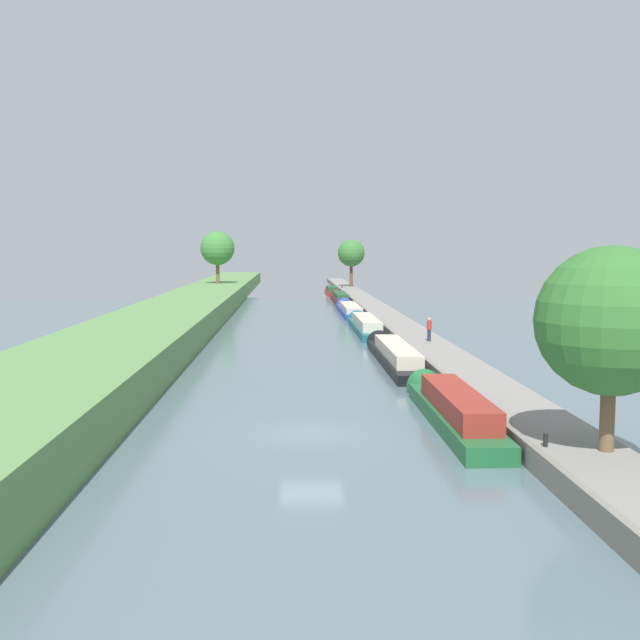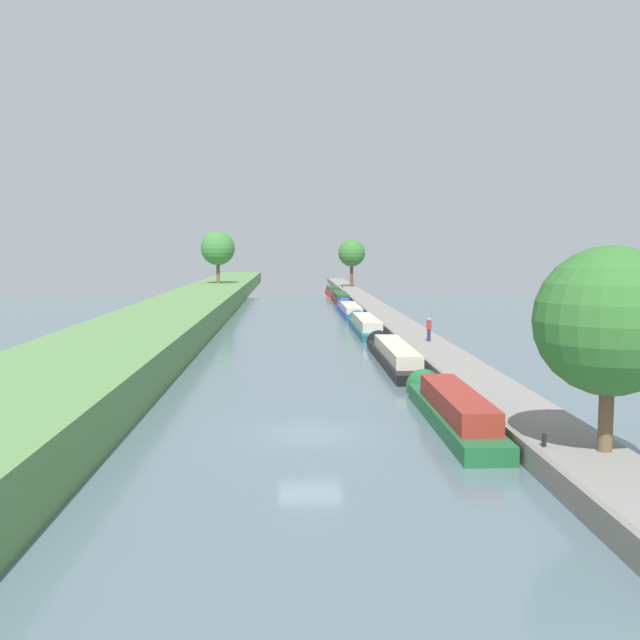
{
  "view_description": "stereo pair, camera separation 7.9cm",
  "coord_description": "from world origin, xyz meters",
  "px_view_note": "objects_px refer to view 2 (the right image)",
  "views": [
    {
      "loc": [
        -0.8,
        -28.66,
        7.34
      ],
      "look_at": [
        1.79,
        35.86,
        1.0
      ],
      "focal_mm": 41.3,
      "sensor_mm": 36.0,
      "label": 1
    },
    {
      "loc": [
        -0.72,
        -28.66,
        7.34
      ],
      "look_at": [
        1.79,
        35.86,
        1.0
      ],
      "focal_mm": 41.3,
      "sensor_mm": 36.0,
      "label": 2
    }
  ],
  "objects_px": {
    "narrowboat_teal": "(365,325)",
    "narrowboat_maroon": "(340,298)",
    "mooring_bollard_far": "(342,287)",
    "narrowboat_red": "(332,291)",
    "narrowboat_blue": "(350,310)",
    "person_walking": "(429,329)",
    "narrowboat_black": "(393,354)",
    "mooring_bollard_near": "(544,440)",
    "narrowboat_green": "(451,408)"
  },
  "relations": [
    {
      "from": "narrowboat_teal",
      "to": "narrowboat_maroon",
      "type": "bearing_deg",
      "value": 89.75
    },
    {
      "from": "mooring_bollard_far",
      "to": "narrowboat_red",
      "type": "bearing_deg",
      "value": -112.06
    },
    {
      "from": "narrowboat_blue",
      "to": "person_walking",
      "type": "xyz_separation_m",
      "value": [
        3.15,
        -30.86,
        1.21
      ]
    },
    {
      "from": "narrowboat_black",
      "to": "narrowboat_blue",
      "type": "height_order",
      "value": "narrowboat_black"
    },
    {
      "from": "narrowboat_black",
      "to": "narrowboat_maroon",
      "type": "height_order",
      "value": "narrowboat_black"
    },
    {
      "from": "narrowboat_maroon",
      "to": "mooring_bollard_near",
      "type": "xyz_separation_m",
      "value": [
        1.7,
        -76.2,
        0.46
      ]
    },
    {
      "from": "person_walking",
      "to": "narrowboat_red",
      "type": "bearing_deg",
      "value": 92.92
    },
    {
      "from": "narrowboat_black",
      "to": "narrowboat_red",
      "type": "distance_m",
      "value": 68.44
    },
    {
      "from": "narrowboat_black",
      "to": "mooring_bollard_near",
      "type": "xyz_separation_m",
      "value": [
        1.8,
        -22.98,
        0.47
      ]
    },
    {
      "from": "mooring_bollard_far",
      "to": "narrowboat_green",
      "type": "bearing_deg",
      "value": -91.05
    },
    {
      "from": "narrowboat_red",
      "to": "narrowboat_teal",
      "type": "bearing_deg",
      "value": -89.92
    },
    {
      "from": "narrowboat_blue",
      "to": "person_walking",
      "type": "distance_m",
      "value": 31.05
    },
    {
      "from": "narrowboat_blue",
      "to": "narrowboat_maroon",
      "type": "xyz_separation_m",
      "value": [
        0.12,
        17.81,
        0.1
      ]
    },
    {
      "from": "narrowboat_black",
      "to": "narrowboat_maroon",
      "type": "distance_m",
      "value": 53.22
    },
    {
      "from": "person_walking",
      "to": "narrowboat_green",
      "type": "bearing_deg",
      "value": -98.11
    },
    {
      "from": "narrowboat_maroon",
      "to": "narrowboat_green",
      "type": "bearing_deg",
      "value": -89.95
    },
    {
      "from": "narrowboat_maroon",
      "to": "mooring_bollard_far",
      "type": "xyz_separation_m",
      "value": [
        1.7,
        19.98,
        0.46
      ]
    },
    {
      "from": "narrowboat_maroon",
      "to": "mooring_bollard_near",
      "type": "height_order",
      "value": "narrowboat_maroon"
    },
    {
      "from": "narrowboat_red",
      "to": "mooring_bollard_far",
      "type": "bearing_deg",
      "value": 67.94
    },
    {
      "from": "narrowboat_black",
      "to": "mooring_bollard_near",
      "type": "relative_size",
      "value": 36.16
    },
    {
      "from": "narrowboat_black",
      "to": "narrowboat_blue",
      "type": "bearing_deg",
      "value": 90.04
    },
    {
      "from": "person_walking",
      "to": "mooring_bollard_far",
      "type": "xyz_separation_m",
      "value": [
        -1.33,
        68.66,
        -0.65
      ]
    },
    {
      "from": "narrowboat_maroon",
      "to": "person_walking",
      "type": "distance_m",
      "value": 48.78
    },
    {
      "from": "narrowboat_green",
      "to": "narrowboat_red",
      "type": "bearing_deg",
      "value": 90.2
    },
    {
      "from": "narrowboat_black",
      "to": "narrowboat_green",
      "type": "bearing_deg",
      "value": -89.44
    },
    {
      "from": "narrowboat_teal",
      "to": "mooring_bollard_far",
      "type": "height_order",
      "value": "narrowboat_teal"
    },
    {
      "from": "narrowboat_green",
      "to": "narrowboat_blue",
      "type": "bearing_deg",
      "value": 90.2
    },
    {
      "from": "narrowboat_black",
      "to": "person_walking",
      "type": "height_order",
      "value": "person_walking"
    },
    {
      "from": "narrowboat_blue",
      "to": "mooring_bollard_far",
      "type": "relative_size",
      "value": 36.66
    },
    {
      "from": "narrowboat_red",
      "to": "narrowboat_green",
      "type": "bearing_deg",
      "value": -89.8
    },
    {
      "from": "narrowboat_blue",
      "to": "narrowboat_black",
      "type": "bearing_deg",
      "value": -89.96
    },
    {
      "from": "narrowboat_green",
      "to": "mooring_bollard_far",
      "type": "bearing_deg",
      "value": 88.95
    },
    {
      "from": "narrowboat_teal",
      "to": "mooring_bollard_far",
      "type": "relative_size",
      "value": 34.64
    },
    {
      "from": "narrowboat_red",
      "to": "person_walking",
      "type": "relative_size",
      "value": 6.47
    },
    {
      "from": "narrowboat_maroon",
      "to": "narrowboat_red",
      "type": "relative_size",
      "value": 1.55
    },
    {
      "from": "narrowboat_green",
      "to": "narrowboat_blue",
      "type": "height_order",
      "value": "narrowboat_green"
    },
    {
      "from": "narrowboat_red",
      "to": "narrowboat_blue",
      "type": "bearing_deg",
      "value": -89.81
    },
    {
      "from": "narrowboat_maroon",
      "to": "narrowboat_black",
      "type": "bearing_deg",
      "value": -90.1
    },
    {
      "from": "person_walking",
      "to": "mooring_bollard_near",
      "type": "xyz_separation_m",
      "value": [
        -1.33,
        -27.52,
        -0.65
      ]
    },
    {
      "from": "narrowboat_maroon",
      "to": "narrowboat_red",
      "type": "bearing_deg",
      "value": 90.86
    },
    {
      "from": "person_walking",
      "to": "mooring_bollard_far",
      "type": "distance_m",
      "value": 68.67
    },
    {
      "from": "narrowboat_black",
      "to": "narrowboat_maroon",
      "type": "relative_size",
      "value": 0.98
    },
    {
      "from": "narrowboat_blue",
      "to": "mooring_bollard_near",
      "type": "xyz_separation_m",
      "value": [
        1.82,
        -58.39,
        0.56
      ]
    },
    {
      "from": "narrowboat_green",
      "to": "mooring_bollard_far",
      "type": "distance_m",
      "value": 89.48
    },
    {
      "from": "narrowboat_black",
      "to": "mooring_bollard_far",
      "type": "distance_m",
      "value": 73.23
    },
    {
      "from": "narrowboat_teal",
      "to": "narrowboat_green",
      "type": "bearing_deg",
      "value": -89.63
    },
    {
      "from": "narrowboat_teal",
      "to": "narrowboat_red",
      "type": "relative_size",
      "value": 1.45
    },
    {
      "from": "narrowboat_teal",
      "to": "person_walking",
      "type": "xyz_separation_m",
      "value": [
        3.19,
        -13.22,
        1.11
      ]
    },
    {
      "from": "narrowboat_green",
      "to": "narrowboat_black",
      "type": "xyz_separation_m",
      "value": [
        -0.16,
        16.26,
        -0.08
      ]
    },
    {
      "from": "narrowboat_red",
      "to": "narrowboat_maroon",
      "type": "bearing_deg",
      "value": -89.14
    }
  ]
}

